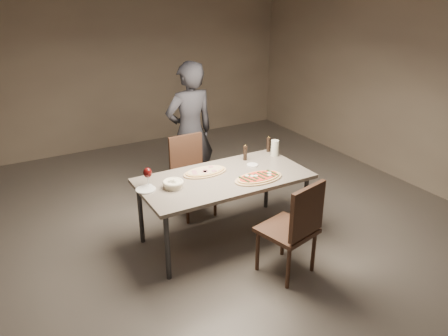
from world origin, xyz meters
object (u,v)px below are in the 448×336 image
ham_pizza (205,172)px  bread_basket (173,184)px  zucchini_pizza (259,178)px  pepper_mill_left (245,153)px  diner (190,132)px  chair_far (190,171)px  chair_near (295,225)px  carafe (275,148)px  dining_table (224,182)px

ham_pizza → bread_basket: bread_basket is taller
zucchini_pizza → pepper_mill_left: 0.54m
ham_pizza → diner: diner is taller
chair_far → chair_near: bearing=98.8°
bread_basket → carafe: bearing=8.7°
zucchini_pizza → carafe: size_ratio=2.90×
zucchini_pizza → bread_basket: bread_basket is taller
zucchini_pizza → dining_table: bearing=132.6°
pepper_mill_left → carafe: 0.38m
pepper_mill_left → diner: 0.88m
ham_pizza → pepper_mill_left: pepper_mill_left is taller
ham_pizza → pepper_mill_left: 0.58m
pepper_mill_left → chair_near: chair_near is taller
bread_basket → diner: bearing=57.0°
bread_basket → pepper_mill_left: 1.05m
chair_near → chair_far: (-0.29, 1.67, -0.02)m
carafe → diner: (-0.68, 0.87, 0.05)m
pepper_mill_left → carafe: carafe is taller
dining_table → chair_near: size_ratio=1.81×
carafe → chair_far: chair_far is taller
chair_near → zucchini_pizza: bearing=73.5°
bread_basket → diner: diner is taller
zucchini_pizza → pepper_mill_left: pepper_mill_left is taller
chair_near → pepper_mill_left: bearing=67.3°
ham_pizza → pepper_mill_left: bearing=-1.4°
carafe → ham_pizza: bearing=-177.0°
zucchini_pizza → bread_basket: size_ratio=2.61×
dining_table → bread_basket: bread_basket is taller
ham_pizza → zucchini_pizza: bearing=-56.4°
bread_basket → carafe: 1.40m
chair_near → diner: (-0.12, 2.01, 0.34)m
bread_basket → dining_table: bearing=-2.1°
pepper_mill_left → diner: size_ratio=0.10×
zucchini_pizza → chair_near: 0.71m
carafe → chair_near: chair_near is taller
dining_table → carafe: 0.86m
chair_near → chair_far: bearing=86.0°
dining_table → diner: bearing=83.0°
dining_table → pepper_mill_left: bearing=33.0°
zucchini_pizza → pepper_mill_left: (0.16, 0.51, 0.07)m
dining_table → chair_near: bearing=-74.5°
ham_pizza → carafe: (0.95, 0.05, 0.08)m
bread_basket → zucchini_pizza: bearing=-16.2°
zucchini_pizza → diner: size_ratio=0.31×
zucchini_pizza → diner: (-0.15, 1.33, 0.13)m
pepper_mill_left → chair_far: chair_far is taller
pepper_mill_left → diner: bearing=110.4°
chair_far → bread_basket: bearing=53.4°
zucchini_pizza → chair_far: 1.07m
carafe → chair_near: bearing=-116.4°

